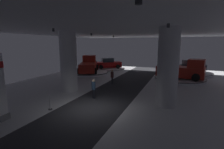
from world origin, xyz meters
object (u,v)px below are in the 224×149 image
pickup_truck_far_left (89,65)px  display_car_deep_left (108,64)px  display_platform_far_right (179,79)px  visitor_walking_near (94,88)px  display_car_deep_right (190,67)px  column_left (68,62)px  visitor_walking_far (112,76)px  display_platform_deep_right (189,73)px  column_right (168,68)px  pickup_truck_far_right (183,70)px  display_platform_deep_left (109,69)px  display_platform_far_left (89,73)px

pickup_truck_far_left → display_car_deep_left: 4.86m
display_platform_far_right → visitor_walking_near: visitor_walking_near is taller
pickup_truck_far_left → display_car_deep_left: bearing=76.4°
display_car_deep_right → visitor_walking_near: (-7.71, -14.68, -0.22)m
column_left → visitor_walking_near: bearing=-21.0°
visitor_walking_near → visitor_walking_far: 5.16m
display_car_deep_right → display_platform_deep_right: bearing=-141.2°
column_right → visitor_walking_near: column_right is taller
pickup_truck_far_right → visitor_walking_far: size_ratio=3.51×
display_platform_far_right → display_platform_deep_left: size_ratio=1.06×
display_platform_deep_right → visitor_walking_far: (-8.12, -9.51, 0.71)m
pickup_truck_far_left → display_car_deep_right: bearing=18.4°
display_platform_far_right → display_car_deep_right: display_car_deep_right is taller
column_left → pickup_truck_far_left: (-2.92, 8.84, -1.50)m
display_platform_far_left → pickup_truck_far_left: 1.12m
visitor_walking_far → display_car_deep_right: bearing=49.5°
column_right → pickup_truck_far_right: bearing=82.9°
column_right → visitor_walking_far: 7.79m
column_right → display_car_deep_right: bearing=81.4°
pickup_truck_far_right → visitor_walking_near: (-6.72, -9.87, -0.36)m
display_platform_far_right → visitor_walking_near: bearing=-122.8°
pickup_truck_far_left → display_car_deep_right: (13.83, 4.61, -0.13)m
visitor_walking_far → display_platform_far_left: bearing=140.2°
pickup_truck_far_left → display_car_deep_left: size_ratio=1.27×
display_car_deep_right → display_platform_deep_left: display_car_deep_right is taller
pickup_truck_far_left → visitor_walking_near: pickup_truck_far_left is taller
display_car_deep_right → visitor_walking_near: size_ratio=2.77×
column_right → display_platform_far_right: 9.77m
display_platform_far_left → display_platform_deep_left: bearing=78.3°
display_platform_far_left → pickup_truck_far_left: (-0.13, 0.29, 1.08)m
display_car_deep_right → column_right: bearing=-98.6°
column_right → pickup_truck_far_left: size_ratio=0.97×
column_right → visitor_walking_near: (-5.56, -0.53, -1.84)m
display_car_deep_right → visitor_walking_far: 12.54m
display_platform_deep_left → display_platform_far_right: bearing=-23.2°
column_left → display_car_deep_right: (10.91, 13.45, -1.63)m
visitor_walking_near → pickup_truck_far_right: bearing=55.7°
display_platform_deep_right → visitor_walking_far: visitor_walking_far is taller
display_platform_far_left → visitor_walking_near: size_ratio=3.57×
display_platform_far_left → display_platform_far_right: size_ratio=0.97×
column_left → visitor_walking_far: column_left is taller
column_right → display_platform_deep_left: bearing=126.4°
display_platform_far_left → visitor_walking_near: visitor_walking_near is taller
column_right → visitor_walking_far: column_right is taller
display_platform_far_left → display_car_deep_right: size_ratio=1.29×
column_right → pickup_truck_far_right: column_right is taller
display_platform_far_right → display_car_deep_right: 5.02m
display_platform_far_left → visitor_walking_near: bearing=-58.5°
display_platform_far_left → display_car_deep_left: bearing=78.6°
display_car_deep_left → display_platform_far_right: bearing=-23.1°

